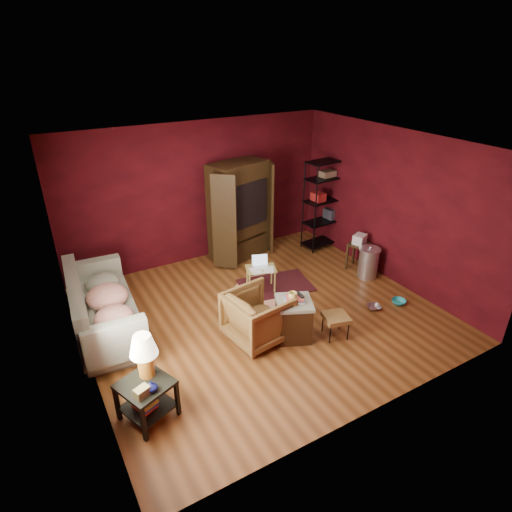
# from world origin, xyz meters

# --- Properties ---
(room) EXTENTS (5.54, 5.04, 2.84)m
(room) POSITION_xyz_m (-0.04, -0.01, 1.40)
(room) COLOR brown
(room) RESTS_ON ground
(sofa) EXTENTS (0.80, 2.03, 0.77)m
(sofa) POSITION_xyz_m (-2.35, 0.77, 0.39)
(sofa) COLOR gray
(sofa) RESTS_ON ground
(armchair) EXTENTS (0.89, 0.94, 0.87)m
(armchair) POSITION_xyz_m (-0.39, -0.53, 0.43)
(armchair) COLOR black
(armchair) RESTS_ON ground
(pet_bowl_steel) EXTENTS (0.24, 0.13, 0.24)m
(pet_bowl_steel) POSITION_xyz_m (1.74, -0.83, 0.12)
(pet_bowl_steel) COLOR #BABCC1
(pet_bowl_steel) RESTS_ON ground
(pet_bowl_turquoise) EXTENTS (0.26, 0.16, 0.24)m
(pet_bowl_turquoise) POSITION_xyz_m (2.22, -0.93, 0.12)
(pet_bowl_turquoise) COLOR #27ABB6
(pet_bowl_turquoise) RESTS_ON ground
(vase) EXTENTS (0.18, 0.18, 0.14)m
(vase) POSITION_xyz_m (-2.27, -1.37, 0.60)
(vase) COLOR #0C103E
(vase) RESTS_ON side_table
(mug) EXTENTS (0.16, 0.15, 0.13)m
(mug) POSITION_xyz_m (0.05, -0.79, 0.78)
(mug) COLOR #DDCD6C
(mug) RESTS_ON hamper
(side_table) EXTENTS (0.72, 0.72, 1.11)m
(side_table) POSITION_xyz_m (-2.28, -1.14, 0.66)
(side_table) COLOR black
(side_table) RESTS_ON ground
(sofa_cushions) EXTENTS (1.04, 2.26, 0.92)m
(sofa_cushions) POSITION_xyz_m (-2.41, 0.73, 0.45)
(sofa_cushions) COLOR gray
(sofa_cushions) RESTS_ON sofa
(hamper) EXTENTS (0.70, 0.70, 0.74)m
(hamper) POSITION_xyz_m (0.10, -0.77, 0.34)
(hamper) COLOR #3D210E
(hamper) RESTS_ON ground
(footstool) EXTENTS (0.45, 0.45, 0.38)m
(footstool) POSITION_xyz_m (0.67, -1.08, 0.32)
(footstool) COLOR black
(footstool) RESTS_ON ground
(rug_round) EXTENTS (1.31, 1.31, 0.01)m
(rug_round) POSITION_xyz_m (0.47, 0.54, 0.01)
(rug_round) COLOR white
(rug_round) RESTS_ON ground
(rug_oriental) EXTENTS (1.44, 1.09, 0.01)m
(rug_oriental) POSITION_xyz_m (0.69, 0.67, 0.02)
(rug_oriental) COLOR #54161D
(rug_oriental) RESTS_ON ground
(laptop_desk) EXTENTS (0.63, 0.54, 0.65)m
(laptop_desk) POSITION_xyz_m (0.38, 0.69, 0.41)
(laptop_desk) COLOR tan
(laptop_desk) RESTS_ON ground
(tv_armoire) EXTENTS (1.53, 1.08, 2.01)m
(tv_armoire) POSITION_xyz_m (0.72, 2.12, 1.05)
(tv_armoire) COLOR #31200E
(tv_armoire) RESTS_ON ground
(wire_shelving) EXTENTS (0.97, 0.49, 1.93)m
(wire_shelving) POSITION_xyz_m (2.57, 1.65, 1.06)
(wire_shelving) COLOR black
(wire_shelving) RESTS_ON ground
(small_stand) EXTENTS (0.48, 0.48, 0.74)m
(small_stand) POSITION_xyz_m (2.47, 0.43, 0.55)
(small_stand) COLOR #31200E
(small_stand) RESTS_ON ground
(trash_can) EXTENTS (0.48, 0.48, 0.65)m
(trash_can) POSITION_xyz_m (2.42, 0.08, 0.30)
(trash_can) COLOR silver
(trash_can) RESTS_ON ground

